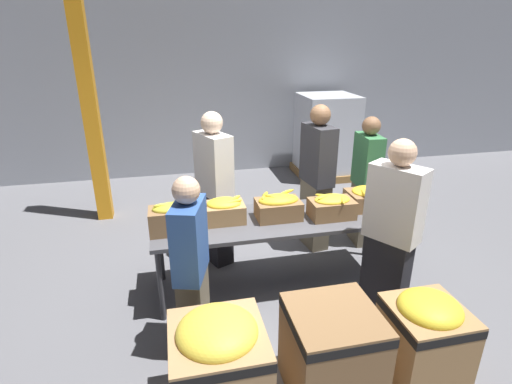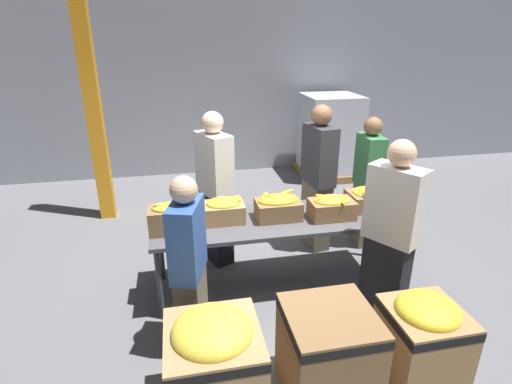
{
  "view_description": "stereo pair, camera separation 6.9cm",
  "coord_description": "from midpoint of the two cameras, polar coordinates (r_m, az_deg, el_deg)",
  "views": [
    {
      "loc": [
        -1.02,
        -3.53,
        2.52
      ],
      "look_at": [
        -0.19,
        0.18,
        1.01
      ],
      "focal_mm": 28.0,
      "sensor_mm": 36.0,
      "label": 1
    },
    {
      "loc": [
        -0.95,
        -3.54,
        2.52
      ],
      "look_at": [
        -0.19,
        0.18,
        1.01
      ],
      "focal_mm": 28.0,
      "sensor_mm": 36.0,
      "label": 2
    }
  ],
  "objects": [
    {
      "name": "ground_plane",
      "position": [
        4.45,
        3.39,
        -12.81
      ],
      "size": [
        30.0,
        30.0,
        0.0
      ],
      "primitive_type": "plane",
      "color": "slate"
    },
    {
      "name": "banana_box_0",
      "position": [
        3.82,
        -11.31,
        -3.46
      ],
      "size": [
        0.44,
        0.31,
        0.31
      ],
      "color": "olive",
      "rests_on": "sorting_table"
    },
    {
      "name": "banana_box_1",
      "position": [
        3.95,
        -4.1,
        -2.52
      ],
      "size": [
        0.4,
        0.29,
        0.25
      ],
      "color": "#A37A4C",
      "rests_on": "sorting_table"
    },
    {
      "name": "donation_bin_2",
      "position": [
        3.47,
        23.26,
        -18.43
      ],
      "size": [
        0.56,
        0.56,
        0.72
      ],
      "color": "#A37A4C",
      "rests_on": "ground_plane"
    },
    {
      "name": "donation_bin_1",
      "position": [
        3.15,
        10.9,
        -21.43
      ],
      "size": [
        0.63,
        0.63,
        0.71
      ],
      "color": "olive",
      "rests_on": "ground_plane"
    },
    {
      "name": "banana_box_4",
      "position": [
        4.4,
        16.1,
        -0.86
      ],
      "size": [
        0.41,
        0.36,
        0.24
      ],
      "color": "olive",
      "rests_on": "sorting_table"
    },
    {
      "name": "donation_bin_0",
      "position": [
        2.96,
        -5.29,
        -23.21
      ],
      "size": [
        0.64,
        0.64,
        0.82
      ],
      "color": "tan",
      "rests_on": "ground_plane"
    },
    {
      "name": "sorting_table",
      "position": [
        4.09,
        3.61,
        -4.38
      ],
      "size": [
        2.52,
        0.8,
        0.78
      ],
      "color": "#4C4C51",
      "rests_on": "ground_plane"
    },
    {
      "name": "wall_back",
      "position": [
        7.56,
        -4.23,
        17.7
      ],
      "size": [
        16.0,
        0.08,
        4.0
      ],
      "color": "#9399A3",
      "rests_on": "ground_plane"
    },
    {
      "name": "support_pillar",
      "position": [
        5.82,
        -22.47,
        15.01
      ],
      "size": [
        0.2,
        0.2,
        4.0
      ],
      "color": "orange",
      "rests_on": "ground_plane"
    },
    {
      "name": "volunteer_2",
      "position": [
        5.09,
        15.94,
        1.19
      ],
      "size": [
        0.25,
        0.45,
        1.63
      ],
      "rotation": [
        0.0,
        0.0,
        -1.64
      ],
      "color": "#6B604C",
      "rests_on": "ground_plane"
    },
    {
      "name": "volunteer_4",
      "position": [
        4.86,
        9.22,
        1.75
      ],
      "size": [
        0.3,
        0.51,
        1.78
      ],
      "rotation": [
        0.0,
        0.0,
        -1.43
      ],
      "color": "#6B604C",
      "rests_on": "ground_plane"
    },
    {
      "name": "volunteer_3",
      "position": [
        3.74,
        19.15,
        -5.93
      ],
      "size": [
        0.45,
        0.52,
        1.73
      ],
      "rotation": [
        0.0,
        0.0,
        2.15
      ],
      "color": "black",
      "rests_on": "ground_plane"
    },
    {
      "name": "volunteer_1",
      "position": [
        3.26,
        -8.9,
        -10.88
      ],
      "size": [
        0.32,
        0.46,
        1.56
      ],
      "rotation": [
        0.0,
        0.0,
        1.29
      ],
      "color": "#6B604C",
      "rests_on": "ground_plane"
    },
    {
      "name": "banana_box_3",
      "position": [
        4.09,
        11.25,
        -2.07
      ],
      "size": [
        0.44,
        0.31,
        0.25
      ],
      "color": "olive",
      "rests_on": "sorting_table"
    },
    {
      "name": "banana_box_2",
      "position": [
        4.01,
        3.6,
        -2.06
      ],
      "size": [
        0.44,
        0.31,
        0.27
      ],
      "color": "olive",
      "rests_on": "sorting_table"
    },
    {
      "name": "pallet_stack_0",
      "position": [
        7.55,
        10.74,
        7.7
      ],
      "size": [
        1.05,
        1.05,
        1.51
      ],
      "color": "olive",
      "rests_on": "ground_plane"
    },
    {
      "name": "volunteer_0",
      "position": [
        4.5,
        -5.41,
        0.22
      ],
      "size": [
        0.41,
        0.53,
        1.77
      ],
      "rotation": [
        0.0,
        0.0,
        -1.16
      ],
      "color": "black",
      "rests_on": "ground_plane"
    }
  ]
}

